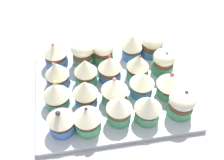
# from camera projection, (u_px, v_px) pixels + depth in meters

# --- Properties ---
(ground_plane) EXTENTS (1.80, 1.80, 0.03)m
(ground_plane) POSITION_uv_depth(u_px,v_px,m) (112.00, 95.00, 0.77)
(ground_plane) COLOR #9E9EA3
(baking_tray) EXTENTS (0.31, 0.38, 0.01)m
(baking_tray) POSITION_uv_depth(u_px,v_px,m) (112.00, 89.00, 0.75)
(baking_tray) COLOR silver
(baking_tray) RESTS_ON ground_plane
(cupcake_0) EXTENTS (0.06, 0.06, 0.08)m
(cupcake_0) POSITION_uv_depth(u_px,v_px,m) (55.00, 53.00, 0.77)
(cupcake_0) COLOR #477AC6
(cupcake_0) RESTS_ON baking_tray
(cupcake_1) EXTENTS (0.06, 0.06, 0.08)m
(cupcake_1) POSITION_uv_depth(u_px,v_px,m) (57.00, 74.00, 0.73)
(cupcake_1) COLOR #477AC6
(cupcake_1) RESTS_ON baking_tray
(cupcake_2) EXTENTS (0.06, 0.06, 0.08)m
(cupcake_2) POSITION_uv_depth(u_px,v_px,m) (56.00, 94.00, 0.69)
(cupcake_2) COLOR #4C9E6B
(cupcake_2) RESTS_ON baking_tray
(cupcake_3) EXTENTS (0.06, 0.06, 0.07)m
(cupcake_3) POSITION_uv_depth(u_px,v_px,m) (61.00, 120.00, 0.64)
(cupcake_3) COLOR #477AC6
(cupcake_3) RESTS_ON baking_tray
(cupcake_4) EXTENTS (0.06, 0.06, 0.08)m
(cupcake_4) POSITION_uv_depth(u_px,v_px,m) (83.00, 52.00, 0.78)
(cupcake_4) COLOR #4C9E6B
(cupcake_4) RESTS_ON baking_tray
(cupcake_5) EXTENTS (0.06, 0.06, 0.08)m
(cupcake_5) POSITION_uv_depth(u_px,v_px,m) (86.00, 71.00, 0.73)
(cupcake_5) COLOR #4C9E6B
(cupcake_5) RESTS_ON baking_tray
(cupcake_6) EXTENTS (0.06, 0.06, 0.08)m
(cupcake_6) POSITION_uv_depth(u_px,v_px,m) (85.00, 92.00, 0.68)
(cupcake_6) COLOR #477AC6
(cupcake_6) RESTS_ON baking_tray
(cupcake_7) EXTENTS (0.06, 0.06, 0.08)m
(cupcake_7) POSITION_uv_depth(u_px,v_px,m) (87.00, 118.00, 0.64)
(cupcake_7) COLOR #4C9E6B
(cupcake_7) RESTS_ON baking_tray
(cupcake_8) EXTENTS (0.06, 0.06, 0.07)m
(cupcake_8) POSITION_uv_depth(u_px,v_px,m) (103.00, 51.00, 0.79)
(cupcake_8) COLOR #4C9E6B
(cupcake_8) RESTS_ON baking_tray
(cupcake_9) EXTENTS (0.06, 0.06, 0.08)m
(cupcake_9) POSITION_uv_depth(u_px,v_px,m) (109.00, 68.00, 0.74)
(cupcake_9) COLOR #477AC6
(cupcake_9) RESTS_ON baking_tray
(cupcake_10) EXTENTS (0.06, 0.06, 0.07)m
(cupcake_10) POSITION_uv_depth(u_px,v_px,m) (114.00, 90.00, 0.69)
(cupcake_10) COLOR #4C9E6B
(cupcake_10) RESTS_ON baking_tray
(cupcake_11) EXTENTS (0.06, 0.06, 0.07)m
(cupcake_11) POSITION_uv_depth(u_px,v_px,m) (121.00, 109.00, 0.66)
(cupcake_11) COLOR #4C9E6B
(cupcake_11) RESTS_ON baking_tray
(cupcake_12) EXTENTS (0.06, 0.06, 0.07)m
(cupcake_12) POSITION_uv_depth(u_px,v_px,m) (132.00, 46.00, 0.79)
(cupcake_12) COLOR #477AC6
(cupcake_12) RESTS_ON baking_tray
(cupcake_13) EXTENTS (0.06, 0.06, 0.08)m
(cupcake_13) POSITION_uv_depth(u_px,v_px,m) (138.00, 66.00, 0.75)
(cupcake_13) COLOR #4C9E6B
(cupcake_13) RESTS_ON baking_tray
(cupcake_14) EXTENTS (0.06, 0.06, 0.07)m
(cupcake_14) POSITION_uv_depth(u_px,v_px,m) (142.00, 84.00, 0.71)
(cupcake_14) COLOR #477AC6
(cupcake_14) RESTS_ON baking_tray
(cupcake_15) EXTENTS (0.06, 0.06, 0.08)m
(cupcake_15) POSITION_uv_depth(u_px,v_px,m) (148.00, 107.00, 0.66)
(cupcake_15) COLOR #4C9E6B
(cupcake_15) RESTS_ON baking_tray
(cupcake_16) EXTENTS (0.06, 0.06, 0.07)m
(cupcake_16) POSITION_uv_depth(u_px,v_px,m) (152.00, 44.00, 0.81)
(cupcake_16) COLOR #477AC6
(cupcake_16) RESTS_ON baking_tray
(cupcake_17) EXTENTS (0.06, 0.06, 0.07)m
(cupcake_17) POSITION_uv_depth(u_px,v_px,m) (164.00, 61.00, 0.76)
(cupcake_17) COLOR #4C9E6B
(cupcake_17) RESTS_ON baking_tray
(cupcake_18) EXTENTS (0.07, 0.07, 0.07)m
(cupcake_18) POSITION_uv_depth(u_px,v_px,m) (170.00, 84.00, 0.71)
(cupcake_18) COLOR #4C9E6B
(cupcake_18) RESTS_ON baking_tray
(cupcake_19) EXTENTS (0.06, 0.06, 0.07)m
(cupcake_19) POSITION_uv_depth(u_px,v_px,m) (182.00, 103.00, 0.67)
(cupcake_19) COLOR #4C9E6B
(cupcake_19) RESTS_ON baking_tray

